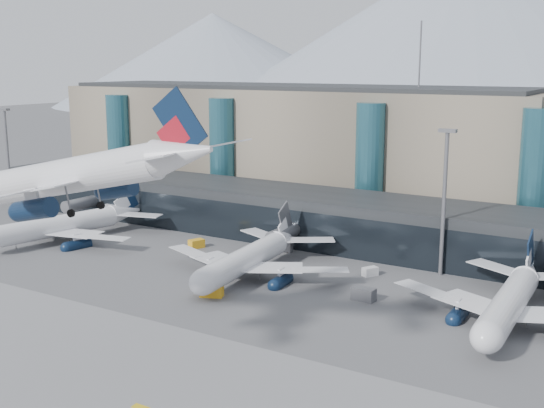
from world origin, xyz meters
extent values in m
plane|color=#515154|center=(0.00, 0.00, 0.00)|extent=(900.00, 900.00, 0.00)
cube|color=slate|center=(0.00, -15.00, 0.02)|extent=(400.00, 40.00, 0.04)
cube|color=black|center=(0.00, 58.00, 5.00)|extent=(170.00, 18.00, 10.00)
cube|color=black|center=(0.00, 49.10, 4.00)|extent=(170.00, 0.40, 8.00)
cylinder|color=slate|center=(-55.00, 47.00, 4.20)|extent=(2.80, 14.00, 2.80)
cube|color=slate|center=(-55.00, 47.00, 1.20)|extent=(1.20, 1.20, 2.40)
cylinder|color=slate|center=(0.00, 47.00, 4.20)|extent=(2.80, 14.00, 2.80)
cube|color=slate|center=(0.00, 47.00, 1.20)|extent=(1.20, 1.20, 2.40)
cube|color=gray|center=(-25.00, 90.00, 15.00)|extent=(130.00, 30.00, 30.00)
cube|color=black|center=(-25.00, 90.00, 30.50)|extent=(123.50, 28.00, 1.00)
cylinder|color=#265C6C|center=(-70.00, 74.00, 14.00)|extent=(6.40, 6.40, 28.00)
cylinder|color=#265C6C|center=(-35.00, 74.00, 14.00)|extent=(6.40, 6.40, 28.00)
cylinder|color=#265C6C|center=(5.00, 74.00, 14.00)|extent=(6.40, 6.40, 28.00)
cylinder|color=#265C6C|center=(40.00, 74.00, 14.00)|extent=(6.40, 6.40, 28.00)
cylinder|color=slate|center=(10.00, 90.00, 38.00)|extent=(0.40, 0.40, 16.00)
cone|color=gray|center=(-260.00, 380.00, 37.50)|extent=(320.00, 320.00, 75.00)
cone|color=gray|center=(-60.00, 380.00, 55.00)|extent=(400.00, 400.00, 110.00)
cylinder|color=slate|center=(-80.00, 45.00, 12.50)|extent=(0.70, 0.70, 25.00)
cube|color=slate|center=(-80.00, 45.00, 25.30)|extent=(3.00, 1.20, 0.60)
cylinder|color=slate|center=(30.00, 48.00, 12.50)|extent=(0.70, 0.70, 25.00)
cube|color=slate|center=(30.00, 48.00, 25.30)|extent=(3.00, 1.20, 0.60)
cylinder|color=white|center=(7.19, -11.87, 25.64)|extent=(24.55, 5.54, 4.04)
ellipsoid|color=white|center=(-4.96, -12.63, 25.64)|extent=(5.89, 4.38, 4.04)
cone|color=white|center=(22.82, -10.90, 25.84)|extent=(7.19, 4.46, 4.04)
cube|color=white|center=(9.47, -20.44, 24.98)|extent=(13.51, 18.10, 0.20)
cylinder|color=#0C1D38|center=(7.95, -18.45, 22.92)|extent=(5.00, 2.52, 2.22)
cube|color=white|center=(23.12, -15.76, 26.04)|extent=(7.70, 9.53, 0.16)
cube|color=white|center=(8.39, -3.09, 24.98)|extent=(11.86, 18.35, 0.20)
cylinder|color=#0C1D38|center=(7.13, -5.26, 22.92)|extent=(5.00, 2.52, 2.22)
cube|color=white|center=(22.51, -6.04, 26.04)|extent=(6.91, 9.67, 0.16)
cube|color=#0C1D38|center=(23.16, -10.88, 29.07)|extent=(6.03, 0.62, 7.10)
cube|color=maroon|center=(22.12, -10.94, 27.86)|extent=(4.04, 0.53, 3.88)
cylinder|color=slate|center=(-1.31, -12.40, 23.02)|extent=(0.16, 0.16, 3.23)
cylinder|color=black|center=(-1.31, -12.40, 21.61)|extent=(0.73, 0.30, 0.72)
cylinder|color=black|center=(8.39, -14.22, 21.61)|extent=(0.94, 0.41, 0.92)
cylinder|color=black|center=(8.08, -9.39, 21.61)|extent=(0.94, 0.41, 0.92)
cylinder|color=white|center=(-44.34, 31.00, 4.82)|extent=(9.75, 26.43, 4.33)
ellipsoid|color=white|center=(-47.10, 18.24, 4.82)|extent=(5.51, 6.83, 4.33)
cone|color=white|center=(-40.79, 47.40, 5.04)|extent=(5.81, 8.21, 4.33)
cube|color=white|center=(-34.83, 30.85, 4.11)|extent=(19.59, 10.31, 0.22)
cylinder|color=#0C1D38|center=(-37.34, 29.86, 1.90)|extent=(3.43, 5.61, 2.38)
cube|color=white|center=(-35.69, 46.30, 5.25)|extent=(10.34, 6.23, 0.17)
cube|color=white|center=(-53.06, 34.80, 4.11)|extent=(18.68, 16.33, 0.22)
cylinder|color=#0C1D38|center=(-51.19, 32.86, 1.90)|extent=(3.43, 5.61, 2.38)
cube|color=white|center=(-45.89, 48.51, 5.25)|extent=(9.81, 9.11, 0.17)
cube|color=#0C1D38|center=(-40.71, 47.77, 8.50)|extent=(1.62, 6.37, 7.61)
cube|color=white|center=(-40.95, 46.67, 7.20)|extent=(1.21, 4.29, 4.16)
cylinder|color=slate|center=(-46.27, 22.07, 2.01)|extent=(0.18, 0.18, 3.46)
cylinder|color=black|center=(-46.27, 22.07, 0.49)|extent=(0.43, 0.81, 0.77)
cylinder|color=black|center=(-41.57, 31.54, 0.49)|extent=(0.58, 1.05, 0.99)
cylinder|color=black|center=(-46.64, 32.64, 0.49)|extent=(0.58, 1.05, 0.99)
cylinder|color=white|center=(1.78, 30.12, 4.70)|extent=(6.33, 25.73, 4.22)
ellipsoid|color=white|center=(2.85, 17.43, 4.70)|extent=(4.70, 6.24, 4.22)
cone|color=white|center=(0.41, 46.43, 4.91)|extent=(4.81, 7.60, 4.22)
cube|color=white|center=(10.69, 32.69, 4.01)|extent=(18.86, 14.41, 0.21)
cylinder|color=#0C1D38|center=(8.64, 31.06, 1.85)|extent=(2.74, 5.27, 2.32)
cube|color=white|center=(5.49, 46.86, 5.12)|extent=(9.92, 8.18, 0.17)
cube|color=white|center=(-7.43, 31.17, 4.01)|extent=(19.21, 12.09, 0.21)
cylinder|color=#0C1D38|center=(-5.14, 29.91, 1.85)|extent=(2.74, 5.27, 2.32)
cube|color=white|center=(-4.66, 46.01, 5.12)|extent=(10.13, 7.07, 0.17)
cube|color=slate|center=(0.38, 46.80, 8.29)|extent=(0.78, 6.30, 7.43)
cube|color=white|center=(0.47, 45.71, 7.02)|extent=(0.65, 4.23, 4.06)
cylinder|color=slate|center=(2.53, 21.24, 1.96)|extent=(0.17, 0.17, 3.38)
cylinder|color=black|center=(2.53, 21.24, 0.48)|extent=(0.33, 0.77, 0.75)
cylinder|color=black|center=(4.21, 31.42, 0.48)|extent=(0.45, 0.99, 0.96)
cylinder|color=black|center=(-0.83, 31.00, 0.48)|extent=(0.45, 0.99, 0.96)
cylinder|color=white|center=(45.50, 31.00, 4.69)|extent=(4.87, 25.48, 4.21)
ellipsoid|color=white|center=(45.83, 18.32, 4.69)|extent=(4.36, 6.00, 4.21)
cone|color=white|center=(45.07, 47.31, 4.90)|extent=(4.40, 7.36, 4.21)
cube|color=white|center=(36.39, 32.57, 3.99)|extent=(19.08, 12.88, 0.21)
cylinder|color=#0C1D38|center=(38.60, 31.18, 1.85)|extent=(2.45, 5.14, 2.31)
cube|color=white|center=(39.99, 47.17, 5.11)|extent=(10.05, 7.45, 0.17)
cube|color=#0C1D38|center=(45.06, 47.67, 8.26)|extent=(0.42, 6.28, 7.40)
cube|color=white|center=(45.09, 46.58, 7.00)|extent=(0.41, 4.21, 4.05)
cylinder|color=slate|center=(45.73, 22.12, 1.95)|extent=(0.17, 0.17, 3.36)
cylinder|color=black|center=(45.73, 22.12, 0.48)|extent=(0.29, 0.75, 0.75)
cylinder|color=black|center=(47.99, 32.15, 0.48)|extent=(0.40, 0.97, 0.96)
cylinder|color=black|center=(42.95, 32.02, 0.48)|extent=(0.40, 0.97, 0.96)
cube|color=silver|center=(-54.26, 26.05, 0.80)|extent=(3.11, 2.12, 1.60)
cube|color=gold|center=(-17.53, 40.06, 0.86)|extent=(2.80, 3.45, 1.72)
cube|color=#4A4B4F|center=(23.78, 28.88, 1.02)|extent=(3.82, 2.22, 2.04)
cube|color=silver|center=(19.66, 41.10, 0.77)|extent=(2.57, 3.04, 1.53)
cube|color=#4A4B4F|center=(-60.80, 36.83, 0.96)|extent=(1.91, 3.48, 1.92)
cube|color=silver|center=(37.78, 35.33, 0.75)|extent=(2.64, 2.99, 1.51)
cube|color=gold|center=(2.38, 18.00, 0.99)|extent=(4.05, 3.11, 1.99)
camera|label=1|loc=(64.05, -65.31, 36.37)|focal=45.00mm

